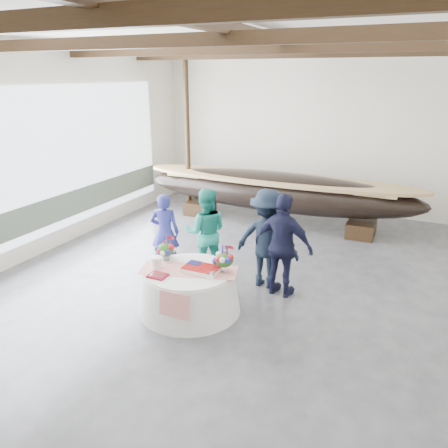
% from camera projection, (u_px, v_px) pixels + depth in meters
% --- Properties ---
extents(floor, '(10.00, 12.00, 0.01)m').
position_uv_depth(floor, '(249.00, 298.00, 7.84)').
color(floor, '#3D3D42').
rests_on(floor, ground).
extents(wall_back, '(10.00, 0.02, 4.50)m').
position_uv_depth(wall_back, '(328.00, 133.00, 12.27)').
color(wall_back, silver).
rests_on(wall_back, ground).
extents(wall_left, '(0.02, 12.00, 4.50)m').
position_uv_depth(wall_left, '(27.00, 154.00, 9.07)').
color(wall_left, silver).
rests_on(wall_left, ground).
extents(ceiling, '(10.00, 12.00, 0.01)m').
position_uv_depth(ceiling, '(255.00, 25.00, 6.37)').
color(ceiling, white).
rests_on(ceiling, wall_back).
extents(pavilion_structure, '(9.80, 11.76, 4.50)m').
position_uv_depth(pavilion_structure, '(270.00, 62.00, 7.16)').
color(pavilion_structure, black).
rests_on(pavilion_structure, ground).
extents(open_bay, '(0.03, 7.00, 3.20)m').
position_uv_depth(open_bay, '(66.00, 165.00, 10.05)').
color(open_bay, silver).
rests_on(open_bay, ground).
extents(longboat_display, '(7.50, 1.50, 1.41)m').
position_uv_depth(longboat_display, '(276.00, 191.00, 11.46)').
color(longboat_display, black).
rests_on(longboat_display, ground).
extents(banquet_table, '(1.72, 1.72, 0.74)m').
position_uv_depth(banquet_table, '(190.00, 290.00, 7.35)').
color(banquet_table, silver).
rests_on(banquet_table, ground).
extents(tabletop_items, '(1.68, 1.03, 0.40)m').
position_uv_depth(tabletop_items, '(191.00, 259.00, 7.31)').
color(tabletop_items, red).
rests_on(tabletop_items, banquet_table).
extents(guest_woman_blue, '(0.67, 0.55, 1.60)m').
position_uv_depth(guest_woman_blue, '(165.00, 232.00, 8.79)').
color(guest_woman_blue, navy).
rests_on(guest_woman_blue, ground).
extents(guest_woman_teal, '(1.05, 0.96, 1.76)m').
position_uv_depth(guest_woman_teal, '(206.00, 232.00, 8.55)').
color(guest_woman_teal, '#1A8675').
rests_on(guest_woman_teal, ground).
extents(guest_man_left, '(1.24, 0.75, 1.88)m').
position_uv_depth(guest_man_left, '(267.00, 239.00, 8.06)').
color(guest_man_left, black).
rests_on(guest_man_left, ground).
extents(guest_man_right, '(1.17, 0.64, 1.89)m').
position_uv_depth(guest_man_right, '(283.00, 246.00, 7.69)').
color(guest_man_right, black).
rests_on(guest_man_right, ground).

